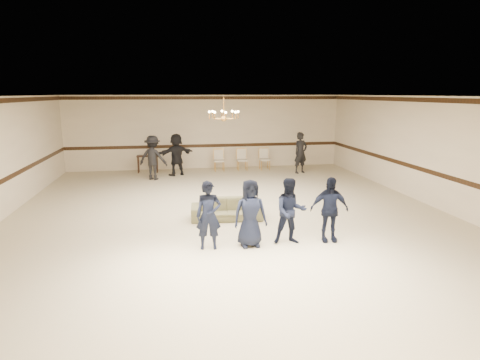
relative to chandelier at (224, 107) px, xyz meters
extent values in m
cube|color=beige|center=(0.00, -1.00, -2.88)|extent=(12.00, 14.00, 0.01)
cube|color=#31241B|center=(0.00, -1.00, 0.33)|extent=(12.00, 14.00, 0.01)
cube|color=beige|center=(0.00, 6.00, -1.27)|extent=(12.00, 0.01, 3.20)
cube|color=beige|center=(0.00, -8.00, -1.27)|extent=(12.00, 0.01, 3.20)
cube|color=beige|center=(6.00, -1.00, -1.27)|extent=(0.01, 14.00, 3.20)
cube|color=black|center=(0.00, 5.99, -1.88)|extent=(12.00, 0.02, 0.14)
cube|color=black|center=(0.00, 5.99, 0.21)|extent=(12.00, 0.02, 0.14)
imported|color=black|center=(-0.81, -3.56, -2.14)|extent=(0.56, 0.39, 1.48)
imported|color=black|center=(0.09, -3.56, -2.14)|extent=(0.75, 0.51, 1.48)
imported|color=black|center=(0.99, -3.56, -2.14)|extent=(0.76, 0.61, 1.48)
imported|color=black|center=(1.89, -3.56, -2.14)|extent=(0.89, 0.43, 1.48)
imported|color=#676544|center=(-0.15, -1.58, -2.60)|extent=(1.92, 0.87, 0.55)
imported|color=black|center=(-2.25, 3.87, -2.02)|extent=(1.25, 0.98, 1.70)
imported|color=black|center=(-1.35, 4.57, -2.02)|extent=(1.65, 1.10, 1.70)
imported|color=black|center=(3.75, 4.17, -2.02)|extent=(0.72, 0.60, 1.70)
cube|color=#311B10|center=(-2.54, 5.37, -2.51)|extent=(0.87, 0.37, 0.73)
camera|label=1|loc=(-1.53, -11.76, 0.40)|focal=30.17mm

